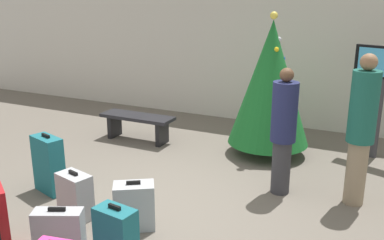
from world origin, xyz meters
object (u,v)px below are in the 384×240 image
traveller_0 (361,127)px  suitcase_0 (49,165)px  suitcase_5 (75,196)px  suitcase_1 (134,206)px  suitcase_6 (59,233)px  traveller_1 (283,129)px  flight_info_kiosk (382,81)px  suitcase_2 (116,237)px  waiting_bench (137,122)px  holiday_tree (270,83)px

traveller_0 → suitcase_0: size_ratio=2.35×
traveller_0 → suitcase_5: (-2.95, -1.85, -0.74)m
suitcase_1 → suitcase_5: bearing=-171.5°
suitcase_0 → suitcase_6: 1.61m
traveller_1 → suitcase_1: bearing=-127.7°
flight_info_kiosk → traveller_0: traveller_0 is taller
suitcase_0 → suitcase_2: size_ratio=1.25×
suitcase_0 → suitcase_6: (1.17, -1.09, -0.14)m
suitcase_1 → suitcase_0: bearing=169.3°
flight_info_kiosk → traveller_1: 2.26m
suitcase_2 → suitcase_6: bearing=-168.7°
waiting_bench → suitcase_0: 2.32m
holiday_tree → suitcase_0: (-2.24, -2.68, -0.82)m
waiting_bench → suitcase_1: (1.65, -2.62, -0.09)m
traveller_1 → suitcase_6: bearing=-124.0°
suitcase_0 → traveller_1: bearing=25.4°
suitcase_1 → suitcase_5: 0.77m
flight_info_kiosk → suitcase_2: (-2.07, -4.27, -0.97)m
waiting_bench → flight_info_kiosk: bearing=13.9°
suitcase_0 → holiday_tree: bearing=50.0°
holiday_tree → traveller_0: size_ratio=1.22×
suitcase_1 → suitcase_6: bearing=-115.4°
waiting_bench → traveller_1: traveller_1 is taller
holiday_tree → suitcase_0: bearing=-130.0°
flight_info_kiosk → suitcase_6: flight_info_kiosk is taller
suitcase_6 → holiday_tree: bearing=74.1°
traveller_0 → suitcase_1: (-2.19, -1.73, -0.75)m
holiday_tree → suitcase_6: 4.03m
suitcase_1 → suitcase_2: 0.72m
suitcase_1 → suitcase_6: 0.88m
waiting_bench → traveller_1: 3.12m
suitcase_2 → suitcase_5: 1.14m
suitcase_0 → suitcase_6: bearing=-43.0°
suitcase_5 → suitcase_6: suitcase_5 is taller
suitcase_5 → suitcase_6: (0.38, -0.69, -0.03)m
traveller_0 → suitcase_2: traveller_0 is taller
traveller_0 → suitcase_0: 4.06m
traveller_1 → suitcase_5: traveller_1 is taller
suitcase_2 → suitcase_5: (-1.00, 0.56, -0.03)m
traveller_0 → flight_info_kiosk: bearing=86.3°
waiting_bench → suitcase_1: size_ratio=2.37×
traveller_1 → suitcase_2: 2.59m
flight_info_kiosk → suitcase_2: bearing=-115.9°
holiday_tree → suitcase_6: (-1.07, -3.77, -0.96)m
flight_info_kiosk → traveller_0: (-0.12, -1.86, -0.26)m
traveller_1 → suitcase_2: traveller_1 is taller
traveller_0 → suitcase_5: bearing=-148.0°
holiday_tree → suitcase_6: bearing=-105.9°
holiday_tree → traveller_1: bearing=-67.0°
waiting_bench → suitcase_6: size_ratio=2.52×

